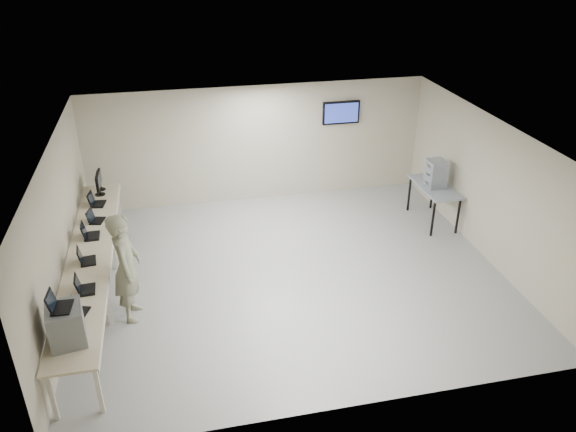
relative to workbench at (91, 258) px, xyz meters
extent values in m
cube|color=#979793|center=(3.59, 0.00, -0.83)|extent=(8.00, 7.00, 0.01)
cube|color=white|center=(3.59, 0.00, 1.97)|extent=(8.00, 7.00, 0.01)
cube|color=#B0A999|center=(3.59, 3.50, 0.57)|extent=(8.00, 0.01, 2.80)
cube|color=#B0A999|center=(3.59, -3.50, 0.57)|extent=(8.00, 0.01, 2.80)
cube|color=#B0A999|center=(-0.41, 0.00, 0.57)|extent=(0.01, 7.00, 2.80)
cube|color=#B0A999|center=(7.59, 0.00, 0.57)|extent=(0.01, 7.00, 2.80)
cube|color=black|center=(5.59, 3.48, 1.22)|extent=(0.15, 0.04, 0.15)
cube|color=black|center=(5.59, 3.44, 1.22)|extent=(0.90, 0.06, 0.55)
cube|color=#253496|center=(5.59, 3.40, 1.22)|extent=(0.82, 0.01, 0.47)
cube|color=#CAB385|center=(-0.01, 0.00, 0.05)|extent=(0.75, 6.00, 0.04)
cube|color=beige|center=(0.36, 0.00, 0.02)|extent=(0.02, 6.00, 0.06)
cube|color=beige|center=(-0.31, -2.85, -0.40)|extent=(0.06, 0.06, 0.86)
cube|color=beige|center=(0.29, -2.85, -0.40)|extent=(0.06, 0.06, 0.86)
cube|color=beige|center=(-0.31, -0.90, -0.40)|extent=(0.06, 0.06, 0.86)
cube|color=beige|center=(0.29, -0.90, -0.40)|extent=(0.06, 0.06, 0.86)
cube|color=beige|center=(-0.31, 0.90, -0.40)|extent=(0.06, 0.06, 0.86)
cube|color=beige|center=(0.29, 0.90, -0.40)|extent=(0.06, 0.06, 0.86)
cube|color=beige|center=(-0.31, 2.85, -0.40)|extent=(0.06, 0.06, 0.86)
cube|color=beige|center=(0.29, 2.85, -0.40)|extent=(0.06, 0.06, 0.86)
cube|color=slate|center=(-0.06, -2.34, 0.35)|extent=(0.54, 0.60, 0.55)
cube|color=black|center=(-0.06, -2.34, 0.64)|extent=(0.27, 0.36, 0.02)
cube|color=black|center=(-0.19, -2.34, 0.77)|extent=(0.09, 0.33, 0.24)
cube|color=black|center=(-0.17, -2.34, 0.77)|extent=(0.07, 0.29, 0.20)
cube|color=black|center=(0.00, -1.73, 0.08)|extent=(0.31, 0.37, 0.02)
cube|color=black|center=(-0.11, -1.73, 0.21)|extent=(0.15, 0.31, 0.23)
cube|color=black|center=(-0.10, -1.73, 0.21)|extent=(0.12, 0.27, 0.19)
cube|color=black|center=(0.06, -1.14, 0.08)|extent=(0.27, 0.36, 0.02)
cube|color=black|center=(-0.07, -1.14, 0.22)|extent=(0.09, 0.33, 0.25)
cube|color=black|center=(-0.05, -1.14, 0.22)|extent=(0.06, 0.29, 0.21)
cube|color=black|center=(0.00, -0.25, 0.08)|extent=(0.28, 0.37, 0.02)
cube|color=black|center=(-0.13, -0.25, 0.22)|extent=(0.10, 0.33, 0.24)
cube|color=black|center=(-0.11, -0.25, 0.22)|extent=(0.08, 0.29, 0.20)
cube|color=black|center=(-0.02, 0.63, 0.08)|extent=(0.28, 0.38, 0.02)
cube|color=black|center=(-0.15, 0.63, 0.23)|extent=(0.08, 0.35, 0.26)
cube|color=black|center=(-0.13, 0.63, 0.23)|extent=(0.06, 0.31, 0.22)
cube|color=black|center=(0.03, 1.25, 0.08)|extent=(0.31, 0.37, 0.02)
cube|color=black|center=(-0.09, 1.25, 0.21)|extent=(0.13, 0.31, 0.23)
cube|color=black|center=(-0.07, 1.25, 0.21)|extent=(0.11, 0.27, 0.19)
cube|color=black|center=(-0.01, 2.00, 0.08)|extent=(0.31, 0.39, 0.02)
cube|color=black|center=(-0.14, 2.00, 0.23)|extent=(0.12, 0.35, 0.26)
cube|color=black|center=(-0.13, 2.00, 0.23)|extent=(0.09, 0.30, 0.21)
cylinder|color=black|center=(-0.01, 2.49, 0.08)|extent=(0.21, 0.21, 0.02)
cube|color=black|center=(-0.01, 2.49, 0.17)|extent=(0.04, 0.03, 0.17)
cube|color=black|center=(-0.01, 2.49, 0.39)|extent=(0.05, 0.48, 0.32)
cube|color=black|center=(0.02, 2.49, 0.39)|extent=(0.00, 0.43, 0.27)
cylinder|color=black|center=(-0.01, 2.75, 0.08)|extent=(0.19, 0.19, 0.01)
cube|color=black|center=(-0.01, 2.75, 0.16)|extent=(0.04, 0.03, 0.15)
cube|color=black|center=(-0.01, 2.75, 0.36)|extent=(0.05, 0.43, 0.29)
cube|color=black|center=(0.01, 2.75, 0.36)|extent=(0.00, 0.39, 0.25)
imported|color=#5E6150|center=(0.66, -0.70, 0.15)|extent=(0.50, 0.74, 1.96)
cube|color=gray|center=(7.19, 1.42, 0.03)|extent=(0.68, 1.47, 0.04)
cube|color=black|center=(6.90, 0.78, -0.41)|extent=(0.04, 0.04, 0.84)
cube|color=black|center=(6.90, 2.05, -0.41)|extent=(0.04, 0.04, 0.84)
cube|color=black|center=(7.48, 0.78, -0.41)|extent=(0.04, 0.04, 0.84)
cube|color=black|center=(7.48, 2.05, -0.41)|extent=(0.04, 0.04, 0.84)
cube|color=gray|center=(7.17, 1.42, 0.15)|extent=(0.38, 0.42, 0.20)
cube|color=gray|center=(7.17, 1.42, 0.35)|extent=(0.38, 0.42, 0.20)
cube|color=gray|center=(7.17, 1.42, 0.55)|extent=(0.38, 0.42, 0.20)
camera|label=1|loc=(1.59, -8.93, 5.18)|focal=35.00mm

